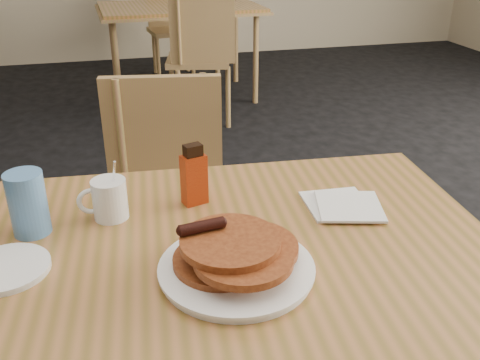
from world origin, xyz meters
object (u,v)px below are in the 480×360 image
object	(u,v)px
chair_main_far	(170,186)
syrup_bottle	(194,176)
pancake_plate	(236,260)
blue_tumbler	(28,204)
main_table	(213,264)
neighbor_table	(180,10)
chair_neighbor_near	(200,47)
chair_neighbor_far	(170,19)
coffee_mug	(109,198)

from	to	relation	value
chair_main_far	syrup_bottle	distance (m)	0.61
pancake_plate	blue_tumbler	xyz separation A→B (m)	(-0.39, 0.25, 0.04)
main_table	syrup_bottle	bearing A→B (deg)	90.37
main_table	neighbor_table	bearing A→B (deg)	82.62
chair_neighbor_near	pancake_plate	bearing A→B (deg)	-86.79
neighbor_table	chair_neighbor_near	xyz separation A→B (m)	(0.02, -0.77, -0.14)
main_table	pancake_plate	bearing A→B (deg)	-75.60
chair_neighbor_far	pancake_plate	distance (m)	4.39
syrup_bottle	neighbor_table	bearing A→B (deg)	66.18
main_table	blue_tumbler	size ratio (longest dim) A/B	9.35
pancake_plate	syrup_bottle	xyz separation A→B (m)	(-0.03, 0.30, 0.04)
chair_main_far	pancake_plate	size ratio (longest dim) A/B	2.99
main_table	neighbor_table	xyz separation A→B (m)	(0.46, 3.51, 0.00)
chair_neighbor_far	coffee_mug	world-z (taller)	coffee_mug
chair_main_far	main_table	bearing A→B (deg)	-80.40
neighbor_table	coffee_mug	bearing A→B (deg)	-101.11
blue_tumbler	coffee_mug	bearing A→B (deg)	8.17
chair_neighbor_far	blue_tumbler	world-z (taller)	blue_tumbler
chair_neighbor_near	chair_main_far	bearing A→B (deg)	-91.21
pancake_plate	coffee_mug	world-z (taller)	coffee_mug
chair_neighbor_far	coffee_mug	bearing A→B (deg)	-106.06
chair_neighbor_near	blue_tumbler	size ratio (longest dim) A/B	6.85
chair_neighbor_near	blue_tumbler	xyz separation A→B (m)	(-0.84, -2.59, 0.25)
pancake_plate	coffee_mug	bearing A→B (deg)	128.94
main_table	chair_neighbor_far	distance (m)	4.29
chair_neighbor_far	pancake_plate	xyz separation A→B (m)	(-0.44, -4.36, 0.26)
blue_tumbler	chair_neighbor_far	bearing A→B (deg)	78.55
pancake_plate	main_table	bearing A→B (deg)	104.40
coffee_mug	chair_neighbor_far	bearing A→B (deg)	88.07
chair_neighbor_far	chair_neighbor_near	world-z (taller)	chair_neighbor_near
chair_main_far	coffee_mug	world-z (taller)	same
neighbor_table	coffee_mug	xyz separation A→B (m)	(-0.65, -3.33, 0.09)
pancake_plate	blue_tumbler	world-z (taller)	blue_tumbler
main_table	chair_main_far	xyz separation A→B (m)	(-0.00, 0.74, -0.17)
coffee_mug	chair_neighbor_near	bearing A→B (deg)	82.62
main_table	blue_tumbler	xyz separation A→B (m)	(-0.37, 0.16, 0.11)
main_table	syrup_bottle	size ratio (longest dim) A/B	8.78
chair_main_far	coffee_mug	bearing A→B (deg)	-100.09
chair_neighbor_far	pancake_plate	size ratio (longest dim) A/B	2.95
neighbor_table	pancake_plate	bearing A→B (deg)	-96.78
chair_main_far	syrup_bottle	size ratio (longest dim) A/B	6.00
chair_neighbor_far	chair_neighbor_near	size ratio (longest dim) A/B	0.92
pancake_plate	coffee_mug	size ratio (longest dim) A/B	2.05
chair_main_far	blue_tumbler	bearing A→B (deg)	-112.60
main_table	coffee_mug	distance (m)	0.28
pancake_plate	neighbor_table	bearing A→B (deg)	83.22
main_table	pancake_plate	size ratio (longest dim) A/B	4.38
neighbor_table	syrup_bottle	size ratio (longest dim) A/B	8.84
chair_neighbor_near	syrup_bottle	world-z (taller)	chair_neighbor_near
chair_neighbor_far	blue_tumbler	bearing A→B (deg)	-108.24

